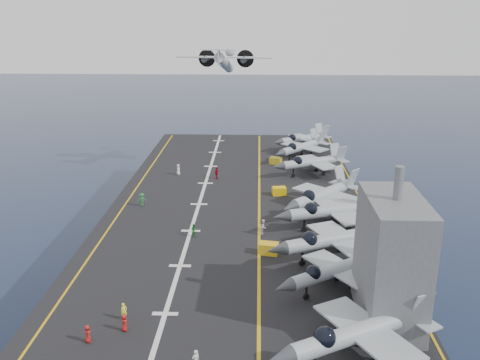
{
  "coord_description": "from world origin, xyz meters",
  "views": [
    {
      "loc": [
        2.76,
        -74.51,
        38.42
      ],
      "look_at": [
        0.0,
        4.0,
        13.0
      ],
      "focal_mm": 40.0,
      "sensor_mm": 36.0,
      "label": 1
    }
  ],
  "objects_px": {
    "island_superstructure": "(393,246)",
    "fighter_jet_0": "(359,331)",
    "tow_cart_a": "(269,248)",
    "transport_plane": "(224,63)"
  },
  "relations": [
    {
      "from": "island_superstructure",
      "to": "fighter_jet_0",
      "type": "relative_size",
      "value": 0.8
    },
    {
      "from": "island_superstructure",
      "to": "tow_cart_a",
      "type": "xyz_separation_m",
      "value": [
        -10.86,
        13.56,
        -6.82
      ]
    },
    {
      "from": "transport_plane",
      "to": "tow_cart_a",
      "type": "bearing_deg",
      "value": -82.04
    },
    {
      "from": "tow_cart_a",
      "to": "fighter_jet_0",
      "type": "bearing_deg",
      "value": -70.42
    },
    {
      "from": "island_superstructure",
      "to": "fighter_jet_0",
      "type": "height_order",
      "value": "island_superstructure"
    },
    {
      "from": "island_superstructure",
      "to": "fighter_jet_0",
      "type": "bearing_deg",
      "value": -121.32
    },
    {
      "from": "fighter_jet_0",
      "to": "tow_cart_a",
      "type": "height_order",
      "value": "fighter_jet_0"
    },
    {
      "from": "fighter_jet_0",
      "to": "transport_plane",
      "type": "distance_m",
      "value": 89.77
    },
    {
      "from": "island_superstructure",
      "to": "transport_plane",
      "type": "height_order",
      "value": "transport_plane"
    },
    {
      "from": "island_superstructure",
      "to": "transport_plane",
      "type": "distance_m",
      "value": 83.93
    }
  ]
}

